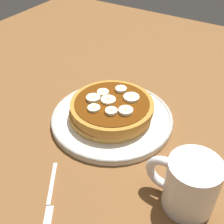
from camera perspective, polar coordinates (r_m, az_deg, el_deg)
name	(u,v)px	position (r cm, az deg, el deg)	size (l,w,h in cm)	color
ground_plane	(112,126)	(69.21, 0.00, -2.65)	(140.00, 140.00, 3.00)	brown
plate	(112,118)	(67.67, 0.00, -1.14)	(27.94, 27.94, 1.64)	silver
pancake_stack	(113,109)	(66.26, 0.16, 0.59)	(19.53, 19.04, 3.98)	gold
banana_slice_0	(107,101)	(64.89, -0.96, 2.09)	(3.33, 3.33, 0.78)	#FDEFB3
banana_slice_1	(93,98)	(65.73, -3.67, 2.64)	(3.18, 3.18, 0.96)	beige
banana_slice_2	(94,108)	(62.90, -3.54, 0.68)	(2.73, 2.73, 0.81)	#EDECBB
banana_slice_3	(111,112)	(61.80, -0.13, 0.08)	(2.63, 2.63, 0.99)	#FDEDC0
banana_slice_4	(121,90)	(68.55, 1.75, 4.38)	(2.66, 2.66, 0.95)	beige
banana_slice_5	(103,93)	(67.34, -1.75, 3.72)	(2.70, 2.70, 1.02)	#EFEAB5
banana_slice_6	(131,98)	(66.08, 3.78, 2.79)	(3.59, 3.59, 0.84)	#FCF4C4
banana_slice_7	(126,111)	(62.01, 2.67, 0.19)	(3.14, 3.14, 0.99)	beige
coffee_mug	(189,183)	(50.82, 14.71, -13.25)	(12.54, 8.75, 9.94)	white
fork	(52,195)	(54.93, -11.61, -15.52)	(7.87, 11.45, 0.50)	silver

